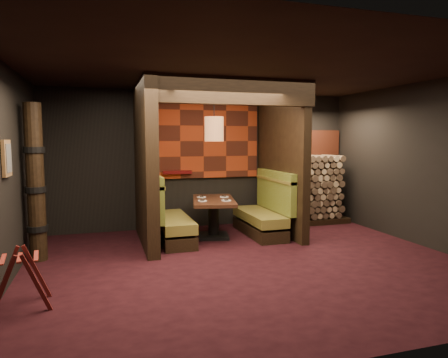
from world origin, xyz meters
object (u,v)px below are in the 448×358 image
booth_bench_right (264,214)px  totem_column (36,184)px  pendant_lamp (214,129)px  luggage_rack (21,277)px  dining_table (214,211)px  booth_bench_left (168,220)px  firewood_stack (309,189)px

booth_bench_right → totem_column: bearing=-172.1°
pendant_lamp → luggage_rack: bearing=-140.5°
pendant_lamp → totem_column: (-2.96, -0.53, -0.86)m
dining_table → pendant_lamp: pendant_lamp is taller
pendant_lamp → luggage_rack: 4.10m
totem_column → booth_bench_right: bearing=7.9°
dining_table → totem_column: bearing=-168.9°
luggage_rack → dining_table: bearing=40.1°
booth_bench_left → firewood_stack: bearing=12.2°
dining_table → luggage_rack: size_ratio=2.19×
booth_bench_right → firewood_stack: bearing=27.3°
totem_column → firewood_stack: 5.50m
firewood_stack → totem_column: bearing=-166.8°
booth_bench_right → firewood_stack: firewood_stack is taller
luggage_rack → totem_column: bearing=92.5°
booth_bench_left → luggage_rack: 3.12m
booth_bench_right → pendant_lamp: pendant_lamp is taller
booth_bench_left → firewood_stack: 3.34m
pendant_lamp → luggage_rack: (-2.88, -2.37, -1.70)m
totem_column → dining_table: bearing=11.1°
totem_column → firewood_stack: size_ratio=1.39×
booth_bench_right → dining_table: size_ratio=1.05×
booth_bench_left → dining_table: 0.88m
firewood_stack → booth_bench_left: bearing=-167.8°
luggage_rack → firewood_stack: bearing=30.5°
dining_table → luggage_rack: (-2.88, -2.42, -0.16)m
booth_bench_left → dining_table: (0.87, 0.03, 0.10)m
booth_bench_right → totem_column: (-3.98, -0.55, 0.79)m
booth_bench_left → luggage_rack: booth_bench_left is taller
booth_bench_right → firewood_stack: size_ratio=0.92×
totem_column → pendant_lamp: bearing=10.2°
pendant_lamp → booth_bench_right: bearing=0.9°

